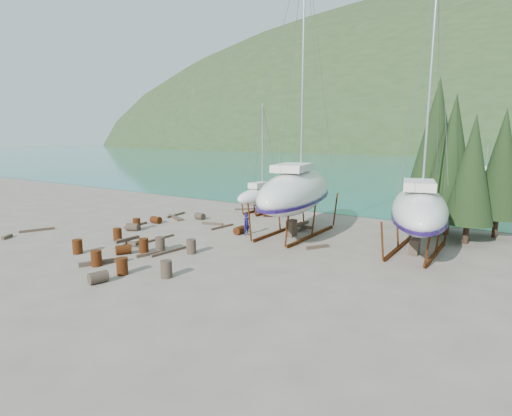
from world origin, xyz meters
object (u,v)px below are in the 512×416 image
Objects in this scene: large_sailboat_near at (296,191)px; small_sailboat_shore at (260,195)px; worker at (247,224)px; large_sailboat_far at (419,208)px.

large_sailboat_near is 9.10m from small_sailboat_shore.
worker is (-2.91, -2.05, -2.44)m from large_sailboat_near.
large_sailboat_near is 4.31m from worker.
large_sailboat_near is 1.19× the size of large_sailboat_far.
large_sailboat_near is at bearing 166.85° from large_sailboat_far.
small_sailboat_shore is at bearing 127.57° from large_sailboat_near.
small_sailboat_shore is 8.81m from worker.
worker is at bearing -157.11° from large_sailboat_near.
large_sailboat_far reaches higher than worker.
large_sailboat_far reaches higher than small_sailboat_shore.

